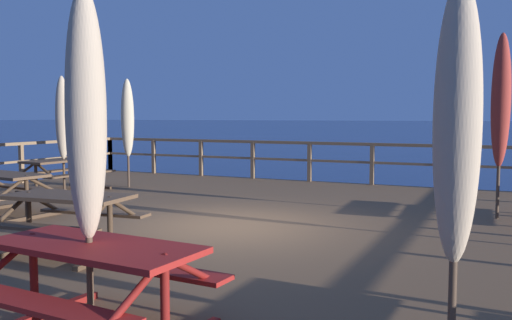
{
  "coord_description": "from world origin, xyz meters",
  "views": [
    {
      "loc": [
        4.12,
        -7.85,
        2.57
      ],
      "look_at": [
        0.0,
        0.96,
        1.79
      ],
      "focal_mm": 38.47,
      "sensor_mm": 36.0,
      "label": 1
    }
  ],
  "objects_px": {
    "picnic_table_mid_left": "(68,211)",
    "picnic_table_mid_right": "(64,168)",
    "patio_umbrella_tall_front": "(128,118)",
    "patio_umbrella_tall_mid_left": "(457,124)",
    "patio_umbrella_short_front": "(62,118)",
    "patio_umbrella_short_mid": "(86,116)",
    "patio_umbrella_tall_back_right": "(501,101)",
    "picnic_table_back_left": "(94,269)",
    "picnic_table_front_left": "(1,185)"
  },
  "relations": [
    {
      "from": "picnic_table_back_left",
      "to": "patio_umbrella_short_mid",
      "type": "height_order",
      "value": "patio_umbrella_short_mid"
    },
    {
      "from": "picnic_table_mid_right",
      "to": "patio_umbrella_short_mid",
      "type": "bearing_deg",
      "value": -44.47
    },
    {
      "from": "patio_umbrella_tall_front",
      "to": "picnic_table_back_left",
      "type": "bearing_deg",
      "value": -53.49
    },
    {
      "from": "picnic_table_front_left",
      "to": "patio_umbrella_tall_front",
      "type": "xyz_separation_m",
      "value": [
        -0.47,
        4.19,
        1.17
      ]
    },
    {
      "from": "picnic_table_mid_left",
      "to": "patio_umbrella_tall_front",
      "type": "xyz_separation_m",
      "value": [
        -3.5,
        5.7,
        1.17
      ]
    },
    {
      "from": "picnic_table_mid_left",
      "to": "patio_umbrella_tall_mid_left",
      "type": "bearing_deg",
      "value": -16.04
    },
    {
      "from": "patio_umbrella_short_front",
      "to": "patio_umbrella_tall_front",
      "type": "bearing_deg",
      "value": 56.24
    },
    {
      "from": "picnic_table_mid_right",
      "to": "patio_umbrella_tall_mid_left",
      "type": "bearing_deg",
      "value": -32.25
    },
    {
      "from": "patio_umbrella_tall_front",
      "to": "patio_umbrella_short_front",
      "type": "bearing_deg",
      "value": -123.76
    },
    {
      "from": "picnic_table_front_left",
      "to": "picnic_table_mid_left",
      "type": "xyz_separation_m",
      "value": [
        3.03,
        -1.51,
        -0.01
      ]
    },
    {
      "from": "picnic_table_back_left",
      "to": "patio_umbrella_tall_back_right",
      "type": "relative_size",
      "value": 0.59
    },
    {
      "from": "picnic_table_mid_right",
      "to": "patio_umbrella_short_mid",
      "type": "relative_size",
      "value": 0.74
    },
    {
      "from": "patio_umbrella_short_mid",
      "to": "patio_umbrella_tall_mid_left",
      "type": "xyz_separation_m",
      "value": [
        2.73,
        0.57,
        -0.06
      ]
    },
    {
      "from": "patio_umbrella_tall_front",
      "to": "patio_umbrella_tall_back_right",
      "type": "bearing_deg",
      "value": -4.79
    },
    {
      "from": "patio_umbrella_short_front",
      "to": "patio_umbrella_tall_mid_left",
      "type": "bearing_deg",
      "value": -32.14
    },
    {
      "from": "picnic_table_back_left",
      "to": "patio_umbrella_tall_mid_left",
      "type": "bearing_deg",
      "value": 12.58
    },
    {
      "from": "patio_umbrella_short_front",
      "to": "patio_umbrella_tall_back_right",
      "type": "height_order",
      "value": "patio_umbrella_tall_back_right"
    },
    {
      "from": "picnic_table_front_left",
      "to": "picnic_table_mid_left",
      "type": "height_order",
      "value": "same"
    },
    {
      "from": "picnic_table_mid_left",
      "to": "patio_umbrella_tall_back_right",
      "type": "bearing_deg",
      "value": 44.91
    },
    {
      "from": "patio_umbrella_short_mid",
      "to": "patio_umbrella_tall_back_right",
      "type": "relative_size",
      "value": 0.88
    },
    {
      "from": "patio_umbrella_tall_front",
      "to": "patio_umbrella_tall_mid_left",
      "type": "bearing_deg",
      "value": -40.34
    },
    {
      "from": "picnic_table_mid_right",
      "to": "patio_umbrella_tall_back_right",
      "type": "xyz_separation_m",
      "value": [
        9.4,
        0.54,
        1.47
      ]
    },
    {
      "from": "patio_umbrella_short_mid",
      "to": "patio_umbrella_short_front",
      "type": "bearing_deg",
      "value": 135.59
    },
    {
      "from": "patio_umbrella_short_front",
      "to": "patio_umbrella_tall_mid_left",
      "type": "distance_m",
      "value": 10.89
    },
    {
      "from": "picnic_table_back_left",
      "to": "picnic_table_mid_left",
      "type": "bearing_deg",
      "value": 137.75
    },
    {
      "from": "picnic_table_mid_left",
      "to": "patio_umbrella_tall_mid_left",
      "type": "height_order",
      "value": "patio_umbrella_tall_mid_left"
    },
    {
      "from": "picnic_table_back_left",
      "to": "patio_umbrella_short_mid",
      "type": "relative_size",
      "value": 0.67
    },
    {
      "from": "patio_umbrella_tall_mid_left",
      "to": "patio_umbrella_short_mid",
      "type": "bearing_deg",
      "value": -168.18
    },
    {
      "from": "picnic_table_front_left",
      "to": "picnic_table_mid_left",
      "type": "distance_m",
      "value": 3.39
    },
    {
      "from": "patio_umbrella_short_front",
      "to": "patio_umbrella_short_mid",
      "type": "bearing_deg",
      "value": -44.41
    },
    {
      "from": "picnic_table_mid_right",
      "to": "picnic_table_front_left",
      "type": "xyz_separation_m",
      "value": [
        1.37,
        -2.94,
        -0.01
      ]
    },
    {
      "from": "picnic_table_front_left",
      "to": "patio_umbrella_short_mid",
      "type": "relative_size",
      "value": 0.68
    },
    {
      "from": "picnic_table_mid_right",
      "to": "patio_umbrella_short_mid",
      "type": "xyz_separation_m",
      "value": [
        6.53,
        -6.41,
        1.22
      ]
    },
    {
      "from": "patio_umbrella_short_mid",
      "to": "patio_umbrella_tall_mid_left",
      "type": "bearing_deg",
      "value": 11.82
    },
    {
      "from": "picnic_table_mid_left",
      "to": "picnic_table_mid_right",
      "type": "bearing_deg",
      "value": 134.73
    },
    {
      "from": "picnic_table_mid_left",
      "to": "patio_umbrella_tall_mid_left",
      "type": "xyz_separation_m",
      "value": [
        4.85,
        -1.4,
        1.18
      ]
    },
    {
      "from": "patio_umbrella_short_front",
      "to": "patio_umbrella_short_mid",
      "type": "distance_m",
      "value": 9.09
    },
    {
      "from": "patio_umbrella_short_front",
      "to": "patio_umbrella_tall_mid_left",
      "type": "height_order",
      "value": "patio_umbrella_short_front"
    },
    {
      "from": "patio_umbrella_short_mid",
      "to": "patio_umbrella_tall_back_right",
      "type": "xyz_separation_m",
      "value": [
        2.87,
        6.95,
        0.25
      ]
    },
    {
      "from": "picnic_table_back_left",
      "to": "picnic_table_front_left",
      "type": "distance_m",
      "value": 6.29
    },
    {
      "from": "picnic_table_back_left",
      "to": "picnic_table_front_left",
      "type": "xyz_separation_m",
      "value": [
        -5.22,
        3.5,
        -0.0
      ]
    },
    {
      "from": "patio_umbrella_tall_mid_left",
      "to": "patio_umbrella_tall_back_right",
      "type": "height_order",
      "value": "patio_umbrella_tall_back_right"
    },
    {
      "from": "patio_umbrella_short_mid",
      "to": "picnic_table_mid_right",
      "type": "bearing_deg",
      "value": 135.53
    },
    {
      "from": "picnic_table_front_left",
      "to": "patio_umbrella_short_mid",
      "type": "bearing_deg",
      "value": -33.96
    },
    {
      "from": "patio_umbrella_tall_front",
      "to": "patio_umbrella_tall_mid_left",
      "type": "distance_m",
      "value": 10.96
    },
    {
      "from": "picnic_table_mid_right",
      "to": "picnic_table_front_left",
      "type": "height_order",
      "value": "same"
    },
    {
      "from": "picnic_table_mid_right",
      "to": "picnic_table_mid_left",
      "type": "xyz_separation_m",
      "value": [
        4.4,
        -4.44,
        -0.01
      ]
    },
    {
      "from": "picnic_table_front_left",
      "to": "picnic_table_mid_right",
      "type": "bearing_deg",
      "value": 115.02
    },
    {
      "from": "picnic_table_mid_left",
      "to": "patio_umbrella_tall_front",
      "type": "height_order",
      "value": "patio_umbrella_tall_front"
    },
    {
      "from": "picnic_table_back_left",
      "to": "patio_umbrella_tall_front",
      "type": "xyz_separation_m",
      "value": [
        -5.69,
        7.69,
        1.17
      ]
    }
  ]
}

